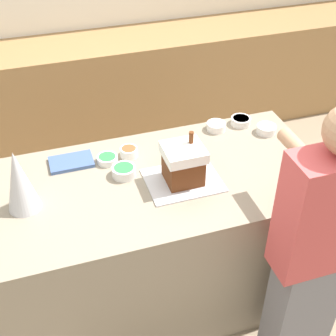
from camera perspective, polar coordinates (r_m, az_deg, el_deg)
name	(u,v)px	position (r m, az deg, el deg)	size (l,w,h in m)	color
ground_plane	(158,289)	(3.04, -1.17, -14.59)	(12.00, 12.00, 0.00)	gray
back_cabinet_block	(96,92)	(4.16, -8.83, 9.16)	(6.00, 0.60, 0.90)	#9E7547
kitchen_island	(158,240)	(2.70, -1.29, -8.78)	(1.79, 0.88, 0.89)	gray
baking_tray	(183,180)	(2.39, 1.83, -1.51)	(0.38, 0.30, 0.01)	silver
gingerbread_house	(183,163)	(2.32, 1.89, 0.59)	(0.20, 0.19, 0.26)	#5B2D14
decorative_tree	(19,181)	(2.24, -17.69, -1.49)	(0.16, 0.16, 0.32)	silver
candy_bowl_front_corner	(241,121)	(2.85, 8.86, 5.71)	(0.12, 0.12, 0.04)	silver
candy_bowl_center_rear	(129,152)	(2.55, -4.79, 1.97)	(0.10, 0.10, 0.05)	white
candy_bowl_far_right	(107,159)	(2.53, -7.40, 1.11)	(0.11, 0.11, 0.04)	white
candy_bowl_beside_tree	(266,129)	(2.80, 11.91, 4.69)	(0.11, 0.11, 0.05)	white
candy_bowl_near_tray_right	(124,171)	(2.42, -5.40, -0.37)	(0.12, 0.12, 0.05)	white
candy_bowl_near_tray_left	(216,126)	(2.78, 5.90, 5.11)	(0.11, 0.11, 0.05)	white
cookbook	(71,162)	(2.55, -11.71, 0.72)	(0.23, 0.15, 0.02)	#3F598C
person	(315,252)	(2.25, 17.54, -9.78)	(0.41, 0.52, 1.57)	slate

